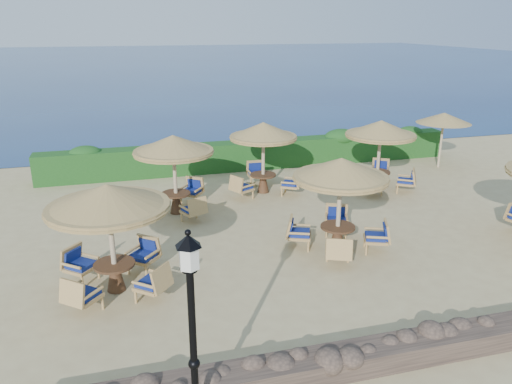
{
  "coord_description": "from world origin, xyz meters",
  "views": [
    {
      "loc": [
        -5.56,
        -13.07,
        6.05
      ],
      "look_at": [
        -1.86,
        0.36,
        1.3
      ],
      "focal_mm": 35.0,
      "sensor_mm": 36.0,
      "label": 1
    }
  ],
  "objects_px": {
    "lamp_post": "(193,344)",
    "cafe_set_4": "(263,145)",
    "cafe_set_0": "(110,219)",
    "cafe_set_3": "(174,159)",
    "cafe_set_1": "(340,190)",
    "extra_parasol": "(444,118)",
    "cafe_set_5": "(380,144)"
  },
  "relations": [
    {
      "from": "cafe_set_3",
      "to": "cafe_set_5",
      "type": "bearing_deg",
      "value": 3.72
    },
    {
      "from": "extra_parasol",
      "to": "cafe_set_0",
      "type": "relative_size",
      "value": 0.86
    },
    {
      "from": "lamp_post",
      "to": "cafe_set_4",
      "type": "distance_m",
      "value": 11.55
    },
    {
      "from": "cafe_set_3",
      "to": "cafe_set_5",
      "type": "distance_m",
      "value": 7.67
    },
    {
      "from": "cafe_set_0",
      "to": "cafe_set_5",
      "type": "distance_m",
      "value": 10.97
    },
    {
      "from": "cafe_set_0",
      "to": "cafe_set_1",
      "type": "distance_m",
      "value": 6.03
    },
    {
      "from": "cafe_set_1",
      "to": "cafe_set_3",
      "type": "bearing_deg",
      "value": 134.84
    },
    {
      "from": "cafe_set_1",
      "to": "cafe_set_4",
      "type": "height_order",
      "value": "same"
    },
    {
      "from": "cafe_set_5",
      "to": "cafe_set_4",
      "type": "bearing_deg",
      "value": 169.4
    },
    {
      "from": "cafe_set_4",
      "to": "cafe_set_1",
      "type": "bearing_deg",
      "value": -83.4
    },
    {
      "from": "lamp_post",
      "to": "cafe_set_1",
      "type": "distance_m",
      "value": 7.26
    },
    {
      "from": "lamp_post",
      "to": "cafe_set_3",
      "type": "distance_m",
      "value": 9.49
    },
    {
      "from": "cafe_set_1",
      "to": "cafe_set_4",
      "type": "distance_m",
      "value": 5.36
    },
    {
      "from": "cafe_set_1",
      "to": "cafe_set_3",
      "type": "relative_size",
      "value": 1.04
    },
    {
      "from": "cafe_set_4",
      "to": "cafe_set_5",
      "type": "bearing_deg",
      "value": -10.6
    },
    {
      "from": "cafe_set_0",
      "to": "cafe_set_3",
      "type": "distance_m",
      "value": 5.12
    },
    {
      "from": "cafe_set_0",
      "to": "cafe_set_4",
      "type": "distance_m",
      "value": 8.07
    },
    {
      "from": "extra_parasol",
      "to": "cafe_set_3",
      "type": "bearing_deg",
      "value": -167.81
    },
    {
      "from": "cafe_set_3",
      "to": "extra_parasol",
      "type": "bearing_deg",
      "value": 12.19
    },
    {
      "from": "lamp_post",
      "to": "cafe_set_5",
      "type": "relative_size",
      "value": 1.22
    },
    {
      "from": "extra_parasol",
      "to": "cafe_set_0",
      "type": "bearing_deg",
      "value": -152.2
    },
    {
      "from": "cafe_set_3",
      "to": "cafe_set_5",
      "type": "xyz_separation_m",
      "value": [
        7.66,
        0.5,
        -0.1
      ]
    },
    {
      "from": "cafe_set_4",
      "to": "cafe_set_0",
      "type": "bearing_deg",
      "value": -131.8
    },
    {
      "from": "cafe_set_0",
      "to": "extra_parasol",
      "type": "bearing_deg",
      "value": 27.8
    },
    {
      "from": "lamp_post",
      "to": "extra_parasol",
      "type": "xyz_separation_m",
      "value": [
        12.6,
        12.0,
        0.62
      ]
    },
    {
      "from": "lamp_post",
      "to": "extra_parasol",
      "type": "bearing_deg",
      "value": 43.6
    },
    {
      "from": "cafe_set_3",
      "to": "cafe_set_4",
      "type": "bearing_deg",
      "value": 20.98
    },
    {
      "from": "cafe_set_5",
      "to": "lamp_post",
      "type": "bearing_deg",
      "value": -130.41
    },
    {
      "from": "cafe_set_0",
      "to": "cafe_set_5",
      "type": "bearing_deg",
      "value": 28.38
    },
    {
      "from": "cafe_set_0",
      "to": "cafe_set_4",
      "type": "bearing_deg",
      "value": 48.2
    },
    {
      "from": "cafe_set_3",
      "to": "cafe_set_5",
      "type": "height_order",
      "value": "same"
    },
    {
      "from": "extra_parasol",
      "to": "cafe_set_3",
      "type": "height_order",
      "value": "cafe_set_3"
    }
  ]
}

